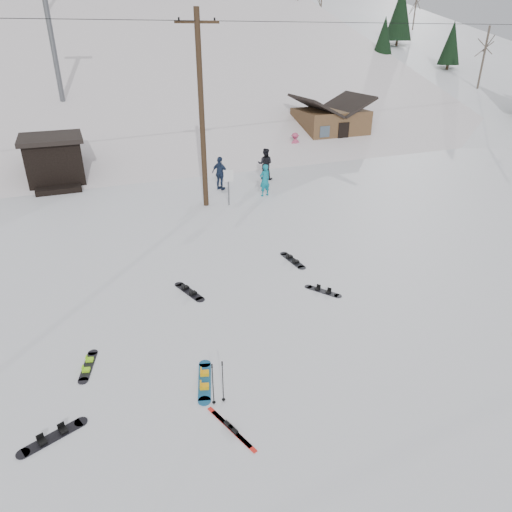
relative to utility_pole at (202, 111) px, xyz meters
name	(u,v)px	position (x,y,z in m)	size (l,w,h in m)	color
ground	(289,395)	(-2.00, -14.00, -4.68)	(200.00, 200.00, 0.00)	white
ski_slope	(112,196)	(-2.00, 41.00, -16.68)	(60.00, 75.00, 45.00)	white
ridge_right	(368,170)	(36.00, 36.00, -15.68)	(34.00, 85.00, 36.00)	white
treeline_right	(401,103)	(34.00, 28.00, -4.68)	(20.00, 60.00, 10.00)	black
treeline_crest	(84,82)	(-2.00, 72.00, -4.68)	(50.00, 6.00, 10.00)	black
utility_pole	(202,111)	(0.00, 0.00, 0.00)	(2.00, 0.26, 9.00)	#3A2819
trail_sign	(229,181)	(1.10, -0.42, -3.41)	(0.50, 0.09, 1.85)	#595B60
lift_hut	(54,160)	(-7.00, 6.94, -3.32)	(3.40, 4.10, 2.75)	black
lift_tower_near	(51,35)	(-6.00, 16.00, 3.18)	(2.20, 0.36, 8.00)	#595B60
cabin	(330,126)	(13.00, 10.00, -3.20)	(5.39, 4.40, 3.77)	brown
hero_snowboard	(205,381)	(-3.79, -12.78, -4.65)	(0.71, 1.62, 0.12)	#155B8E
hero_skis	(231,428)	(-3.67, -14.48, -4.66)	(0.64, 1.62, 0.09)	red
ski_poles	(218,383)	(-3.68, -13.60, -4.07)	(0.33, 0.09, 1.19)	black
board_scatter_a	(53,437)	(-7.36, -13.25, -4.65)	(1.47, 0.75, 0.11)	black
board_scatter_b	(189,291)	(-3.03, -8.27, -4.65)	(0.72, 1.57, 0.11)	black
board_scatter_c	(88,366)	(-6.49, -11.05, -4.66)	(0.58, 1.36, 0.10)	black
board_scatter_d	(323,291)	(1.23, -9.95, -4.66)	(0.89, 1.18, 0.10)	black
board_scatter_f	(293,260)	(1.30, -7.44, -4.65)	(0.43, 1.65, 0.12)	black
skier_teal	(265,180)	(3.38, 0.27, -3.81)	(0.63, 0.41, 1.73)	#0E7A8F
skier_dark	(265,164)	(4.62, 3.14, -3.75)	(0.91, 0.71, 1.87)	black
skier_pink	(295,144)	(8.99, 7.96, -3.88)	(1.03, 0.59, 1.60)	#BD4269
skier_navy	(220,173)	(1.51, 2.21, -3.75)	(1.09, 0.45, 1.86)	#1C2A47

